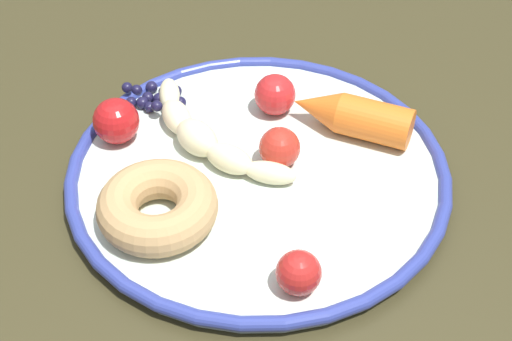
{
  "coord_description": "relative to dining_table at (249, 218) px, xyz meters",
  "views": [
    {
      "loc": [
        -0.15,
        -0.48,
        1.19
      ],
      "look_at": [
        -0.0,
        -0.03,
        0.75
      ],
      "focal_mm": 52.65,
      "sensor_mm": 36.0,
      "label": 1
    }
  ],
  "objects": [
    {
      "name": "dining_table",
      "position": [
        0.0,
        0.0,
        0.0
      ],
      "size": [
        1.25,
        0.88,
        0.73
      ],
      "color": "#39341D",
      "rests_on": "ground_plane"
    },
    {
      "name": "tomato_extra",
      "position": [
        -0.11,
        0.05,
        0.11
      ],
      "size": [
        0.04,
        0.04,
        0.04
      ],
      "primitive_type": "sphere",
      "color": "red",
      "rests_on": "plate"
    },
    {
      "name": "plate",
      "position": [
        -0.0,
        -0.03,
        0.09
      ],
      "size": [
        0.33,
        0.33,
        0.02
      ],
      "color": "silver",
      "rests_on": "dining_table"
    },
    {
      "name": "tomato_mid",
      "position": [
        0.02,
        -0.03,
        0.11
      ],
      "size": [
        0.04,
        0.04,
        0.04
      ],
      "primitive_type": "sphere",
      "color": "red",
      "rests_on": "plate"
    },
    {
      "name": "banana",
      "position": [
        -0.04,
        0.01,
        0.1
      ],
      "size": [
        0.1,
        0.18,
        0.03
      ],
      "color": "#F3E7B1",
      "rests_on": "plate"
    },
    {
      "name": "blueberry_pile",
      "position": [
        -0.07,
        0.09,
        0.1
      ],
      "size": [
        0.06,
        0.05,
        0.02
      ],
      "color": "#191638",
      "rests_on": "plate"
    },
    {
      "name": "tomato_near",
      "position": [
        -0.01,
        -0.16,
        0.11
      ],
      "size": [
        0.03,
        0.03,
        0.03
      ],
      "primitive_type": "sphere",
      "color": "red",
      "rests_on": "plate"
    },
    {
      "name": "donut",
      "position": [
        -0.1,
        -0.06,
        0.11
      ],
      "size": [
        0.11,
        0.11,
        0.03
      ],
      "primitive_type": "torus",
      "rotation": [
        0.0,
        0.0,
        2.95
      ],
      "color": "tan",
      "rests_on": "plate"
    },
    {
      "name": "carrot_orange",
      "position": [
        0.1,
        -0.01,
        0.11
      ],
      "size": [
        0.11,
        0.1,
        0.04
      ],
      "color": "orange",
      "rests_on": "plate"
    },
    {
      "name": "tomato_far",
      "position": [
        0.04,
        0.04,
        0.11
      ],
      "size": [
        0.04,
        0.04,
        0.04
      ],
      "primitive_type": "sphere",
      "color": "red",
      "rests_on": "plate"
    }
  ]
}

